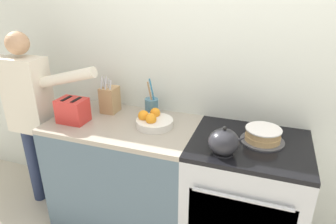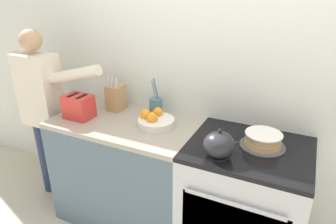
% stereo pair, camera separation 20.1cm
% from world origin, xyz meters
% --- Properties ---
extents(wall_back, '(8.00, 0.04, 2.60)m').
position_xyz_m(wall_back, '(0.00, 0.67, 1.30)').
color(wall_back, silver).
rests_on(wall_back, ground_plane).
extents(counter_cabinet, '(1.08, 0.65, 0.88)m').
position_xyz_m(counter_cabinet, '(-0.65, 0.32, 0.44)').
color(counter_cabinet, '#4C6070').
rests_on(counter_cabinet, ground_plane).
extents(stove_range, '(0.76, 0.68, 0.88)m').
position_xyz_m(stove_range, '(0.27, 0.32, 0.44)').
color(stove_range, '#B7BABF').
rests_on(stove_range, ground_plane).
extents(layer_cake, '(0.28, 0.28, 0.09)m').
position_xyz_m(layer_cake, '(0.34, 0.37, 0.93)').
color(layer_cake, '#4C4C51').
rests_on(layer_cake, stove_range).
extents(tea_kettle, '(0.23, 0.19, 0.18)m').
position_xyz_m(tea_kettle, '(0.13, 0.13, 0.96)').
color(tea_kettle, '#232328').
rests_on(tea_kettle, stove_range).
extents(knife_block, '(0.12, 0.14, 0.30)m').
position_xyz_m(knife_block, '(-0.84, 0.48, 0.99)').
color(knife_block, tan).
rests_on(knife_block, counter_cabinet).
extents(utensil_crock, '(0.10, 0.10, 0.30)m').
position_xyz_m(utensil_crock, '(-0.50, 0.52, 0.96)').
color(utensil_crock, '#477084').
rests_on(utensil_crock, counter_cabinet).
extents(fruit_bowl, '(0.26, 0.26, 0.11)m').
position_xyz_m(fruit_bowl, '(-0.41, 0.34, 0.92)').
color(fruit_bowl, silver).
rests_on(fruit_bowl, counter_cabinet).
extents(toaster, '(0.22, 0.16, 0.18)m').
position_xyz_m(toaster, '(-1.00, 0.22, 0.97)').
color(toaster, red).
rests_on(toaster, counter_cabinet).
extents(person_baker, '(0.89, 0.20, 1.51)m').
position_xyz_m(person_baker, '(-1.44, 0.27, 0.90)').
color(person_baker, '#283351').
rests_on(person_baker, ground_plane).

